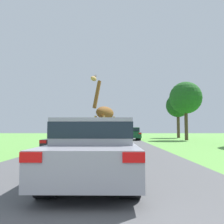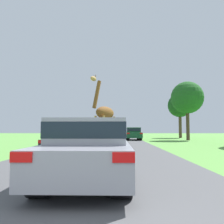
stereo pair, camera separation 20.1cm
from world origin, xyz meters
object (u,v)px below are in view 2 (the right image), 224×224
object	(u,v)px
car_lead_maroon	(89,149)
car_queue_left	(68,140)
tree_left_edge	(187,98)
giraffe_near_road	(104,114)
car_queue_right	(133,133)
car_far_ahead	(91,136)
tree_right_cluster	(180,106)

from	to	relation	value
car_lead_maroon	car_queue_left	bearing A→B (deg)	105.78
car_queue_left	tree_left_edge	world-z (taller)	tree_left_edge
giraffe_near_road	car_queue_right	world-z (taller)	giraffe_near_road
car_far_ahead	tree_right_cluster	distance (m)	19.17
car_far_ahead	tree_left_edge	world-z (taller)	tree_left_edge
car_queue_right	car_queue_left	distance (m)	17.18
car_lead_maroon	car_queue_right	bearing A→B (deg)	83.57
car_queue_right	car_far_ahead	xyz separation A→B (m)	(-4.41, -7.01, -0.11)
car_far_ahead	tree_right_cluster	bearing A→B (deg)	49.79
car_queue_left	tree_right_cluster	size ratio (longest dim) A/B	0.67
giraffe_near_road	car_far_ahead	size ratio (longest dim) A/B	1.05
tree_right_cluster	car_far_ahead	bearing A→B (deg)	-130.21
car_far_ahead	tree_right_cluster	xyz separation A→B (m)	(12.07, 14.28, 4.25)
car_queue_left	car_lead_maroon	bearing A→B (deg)	-74.22
giraffe_near_road	car_lead_maroon	size ratio (longest dim) A/B	1.13
car_queue_left	car_queue_right	bearing A→B (deg)	74.39
tree_right_cluster	car_queue_left	bearing A→B (deg)	-117.28
car_queue_right	car_queue_left	world-z (taller)	car_queue_right
giraffe_near_road	car_queue_left	world-z (taller)	giraffe_near_road
car_lead_maroon	tree_right_cluster	distance (m)	32.73
car_queue_left	car_far_ahead	world-z (taller)	car_far_ahead
car_far_ahead	tree_left_edge	distance (m)	13.29
car_queue_right	tree_right_cluster	bearing A→B (deg)	43.50
giraffe_near_road	car_far_ahead	distance (m)	6.71
car_lead_maroon	car_far_ahead	distance (m)	16.61
car_queue_right	tree_left_edge	xyz separation A→B (m)	(6.45, -0.75, 4.28)
car_queue_left	car_far_ahead	xyz separation A→B (m)	(0.21, 9.53, 0.02)
car_lead_maroon	car_queue_left	xyz separation A→B (m)	(-1.97, 6.98, -0.11)
car_queue_right	tree_left_edge	size ratio (longest dim) A/B	0.65
tree_left_edge	giraffe_near_road	bearing A→B (deg)	-126.50
car_lead_maroon	tree_left_edge	xyz separation A→B (m)	(9.10, 22.77, 4.28)
car_queue_left	car_far_ahead	distance (m)	9.54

